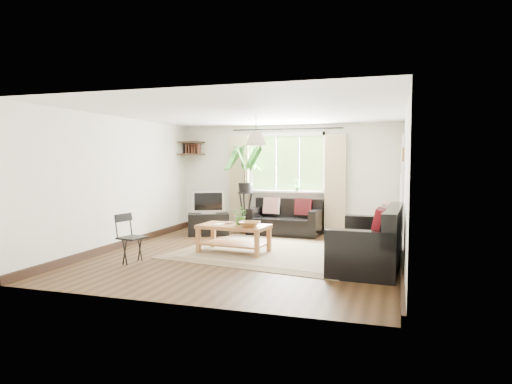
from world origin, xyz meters
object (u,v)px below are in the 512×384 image
(sofa_back, at_px, (285,218))
(folding_chair, at_px, (132,239))
(tv_stand, at_px, (208,224))
(palm_stand, at_px, (245,189))
(sofa_right, at_px, (368,238))
(coffee_table, at_px, (234,239))

(sofa_back, height_order, folding_chair, folding_chair)
(tv_stand, distance_m, palm_stand, 1.14)
(sofa_back, bearing_deg, sofa_right, -50.20)
(sofa_right, distance_m, coffee_table, 2.34)
(sofa_back, relative_size, sofa_right, 0.83)
(palm_stand, distance_m, folding_chair, 3.53)
(sofa_back, xyz_separation_m, sofa_right, (1.91, -2.60, 0.08))
(sofa_right, xyz_separation_m, palm_stand, (-2.83, 2.60, 0.54))
(sofa_right, bearing_deg, palm_stand, -129.62)
(sofa_back, relative_size, tv_stand, 1.78)
(sofa_back, height_order, sofa_right, sofa_right)
(sofa_back, xyz_separation_m, palm_stand, (-0.92, 0.00, 0.62))
(sofa_back, height_order, palm_stand, palm_stand)
(sofa_right, bearing_deg, coffee_table, -97.46)
(sofa_back, height_order, tv_stand, sofa_back)
(coffee_table, bearing_deg, folding_chair, -135.48)
(coffee_table, relative_size, folding_chair, 1.56)
(coffee_table, relative_size, tv_stand, 1.39)
(tv_stand, distance_m, folding_chair, 2.85)
(coffee_table, xyz_separation_m, tv_stand, (-1.18, 1.62, -0.01))
(tv_stand, height_order, palm_stand, palm_stand)
(folding_chair, bearing_deg, sofa_back, -13.44)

